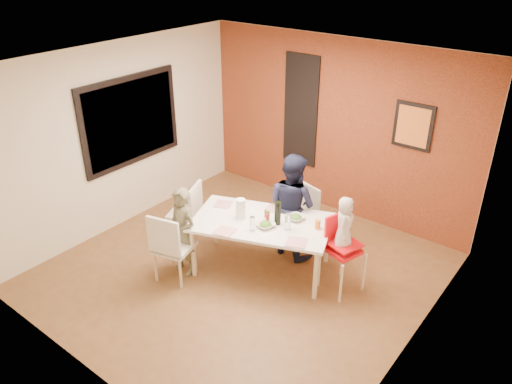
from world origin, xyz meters
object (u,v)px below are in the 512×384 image
Objects in this scene: dining_table at (262,225)px; child_far at (292,205)px; high_chair at (341,246)px; child_near at (183,232)px; paper_towel_roll at (241,209)px; wine_bottle at (278,213)px; chair_far at (302,213)px; toddler at (344,224)px; chair_near at (170,245)px; chair_left at (189,209)px.

child_far reaches higher than dining_table.
high_chair reaches higher than dining_table.
paper_towel_roll is at bearing 51.99° from child_near.
wine_bottle reaches higher than high_chair.
dining_table is at bearing 123.09° from high_chair.
child_near reaches higher than chair_far.
child_near is at bearing 99.95° from toddler.
paper_towel_roll reaches higher than high_chair.
chair_near is at bearing -133.76° from wine_bottle.
chair_far is at bearing 68.80° from paper_towel_roll.
chair_near reaches higher than chair_left.
chair_far reaches higher than dining_table.
chair_left is at bearing 132.86° from child_near.
chair_far is 1.32× the size of toddler.
child_far is at bearing -80.01° from chair_far.
wine_bottle is (-0.82, -0.21, -0.05)m from toddler.
child_far reaches higher than high_chair.
dining_table is 2.21× the size of chair_left.
dining_table is 6.32× the size of wine_bottle.
high_chair is (2.22, 0.36, 0.10)m from chair_left.
chair_left is at bearing -174.51° from wine_bottle.
dining_table is at bearing 45.22° from child_near.
dining_table is 0.82m from chair_far.
toddler is (0.94, -0.29, 0.19)m from child_far.
wine_bottle is at bearing 18.93° from dining_table.
high_chair is 1.98m from child_near.
high_chair is 0.83× the size of child_near.
chair_left is 2.31m from toddler.
chair_near is 0.25m from child_near.
child_far reaches higher than chair_near.
child_far is 4.72× the size of wine_bottle.
chair_left is at bearing -73.16° from chair_near.
paper_towel_roll is (0.48, 0.80, 0.32)m from chair_near.
child_near is (-0.02, 0.24, 0.06)m from chair_near.
chair_far is 0.33m from child_far.
child_near is at bearing 135.46° from high_chair.
chair_near is (-0.74, -0.90, -0.12)m from dining_table.
chair_left is 2.25m from high_chair.
wine_bottle reaches higher than dining_table.
paper_towel_roll is (-1.27, -0.38, -0.07)m from toddler.
wine_bottle is at bearing -147.66° from chair_near.
paper_towel_roll is (-0.45, -0.17, -0.02)m from wine_bottle.
child_far is (0.81, 1.47, 0.20)m from chair_near.
toddler is at bearing 31.87° from child_near.
toddler reaches higher than chair_left.
chair_near is 3.56× the size of paper_towel_roll.
child_far is (0.83, 1.23, 0.13)m from child_near.
toddler reaches higher than high_chair.
high_chair reaches higher than chair_left.
wine_bottle is (-0.79, -0.22, 0.28)m from high_chair.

